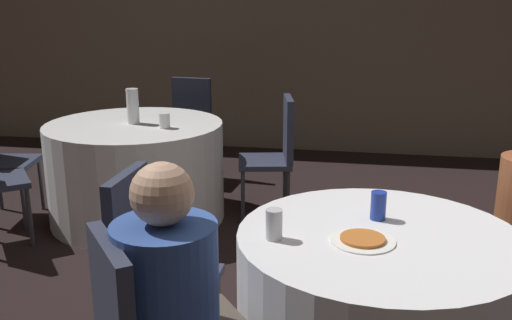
{
  "coord_description": "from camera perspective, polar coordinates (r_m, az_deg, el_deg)",
  "views": [
    {
      "loc": [
        -0.35,
        -2.27,
        1.66
      ],
      "look_at": [
        -0.85,
        0.53,
        0.85
      ],
      "focal_mm": 40.0,
      "sensor_mm": 36.0,
      "label": 1
    }
  ],
  "objects": [
    {
      "name": "soda_can_blue",
      "position": [
        2.47,
        12.14,
        -4.48
      ],
      "size": [
        0.07,
        0.07,
        0.12
      ],
      "color": "#1E38A5",
      "rests_on": "table_near"
    },
    {
      "name": "cup_far",
      "position": [
        4.18,
        -9.14,
        3.91
      ],
      "size": [
        0.08,
        0.08,
        0.11
      ],
      "color": "white",
      "rests_on": "table_far"
    },
    {
      "name": "chair_far_east",
      "position": [
        4.38,
        2.13,
        1.32
      ],
      "size": [
        0.48,
        0.47,
        0.95
      ],
      "rotation": [
        0.0,
        0.0,
        -4.51
      ],
      "color": "#2D3347",
      "rests_on": "ground_plane"
    },
    {
      "name": "pizza_plate_near",
      "position": [
        2.26,
        10.62,
        -7.83
      ],
      "size": [
        0.25,
        0.25,
        0.02
      ],
      "color": "white",
      "rests_on": "table_near"
    },
    {
      "name": "soda_can_silver",
      "position": [
        2.23,
        1.82,
        -6.45
      ],
      "size": [
        0.07,
        0.07,
        0.12
      ],
      "color": "silver",
      "rests_on": "table_near"
    },
    {
      "name": "table_near",
      "position": [
        2.51,
        11.8,
        -15.23
      ],
      "size": [
        1.15,
        1.15,
        0.75
      ],
      "color": "silver",
      "rests_on": "ground_plane"
    },
    {
      "name": "chair_near_west",
      "position": [
        2.59,
        -10.74,
        -9.53
      ],
      "size": [
        0.41,
        0.41,
        0.95
      ],
      "rotation": [
        0.0,
        0.0,
        -1.59
      ],
      "color": "#2D3347",
      "rests_on": "ground_plane"
    },
    {
      "name": "bottle_far",
      "position": [
        4.37,
        -12.22,
        5.29
      ],
      "size": [
        0.09,
        0.09,
        0.26
      ],
      "color": "white",
      "rests_on": "table_far"
    },
    {
      "name": "chair_far_north",
      "position": [
        5.4,
        -6.72,
        4.02
      ],
      "size": [
        0.44,
        0.44,
        0.95
      ],
      "rotation": [
        0.0,
        0.0,
        -3.24
      ],
      "color": "#2D3347",
      "rests_on": "ground_plane"
    },
    {
      "name": "wall_back",
      "position": [
        6.32,
        13.68,
        13.06
      ],
      "size": [
        16.0,
        0.06,
        2.8
      ],
      "color": "#7A6B5B",
      "rests_on": "ground_plane"
    },
    {
      "name": "table_far",
      "position": [
        4.49,
        -11.83,
        -1.1
      ],
      "size": [
        1.33,
        1.33,
        0.75
      ],
      "color": "white",
      "rests_on": "ground_plane"
    }
  ]
}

